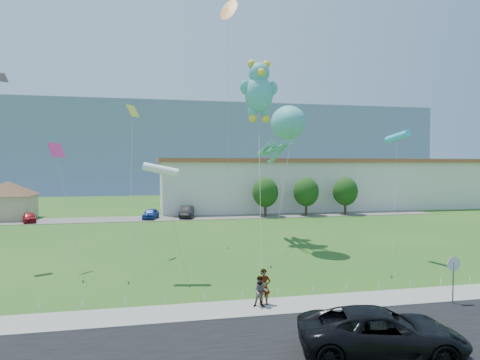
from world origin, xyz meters
The scene contains 25 objects.
ground centered at (0.00, 0.00, 0.00)m, with size 160.00×160.00×0.00m, color #235618.
road centered at (0.00, -8.00, 0.03)m, with size 80.00×8.00×0.06m, color black.
sidewalk centered at (0.00, -2.75, 0.05)m, with size 80.00×2.50×0.10m, color gray.
parking_strip centered at (0.00, 35.00, 0.03)m, with size 70.00×6.00×0.06m, color #59544C.
hill_ridge centered at (0.00, 120.00, 12.50)m, with size 160.00×50.00×25.00m, color slate.
pavilion centered at (-24.00, 38.00, 3.02)m, with size 9.20×9.20×5.00m.
warehouse centered at (26.00, 44.00, 4.12)m, with size 61.00×15.00×8.20m.
stop_sign centered at (9.50, -4.21, 1.87)m, with size 0.80×0.07×2.50m.
rope_fence centered at (0.00, -1.30, 0.25)m, with size 26.05×0.05×0.50m.
tree_near centered at (10.00, 34.00, 3.39)m, with size 3.60×3.60×5.47m.
tree_mid centered at (16.00, 34.00, 3.39)m, with size 3.60×3.60×5.47m.
tree_far centered at (22.00, 34.00, 3.39)m, with size 3.60×3.60×5.47m.
suv centered at (2.70, -8.89, 0.92)m, with size 2.85×6.19×1.72m, color black.
pedestrian_left centered at (-0.11, -2.46, 1.01)m, with size 0.66×0.43×1.81m, color gray.
pedestrian_right centered at (-0.37, -2.79, 0.87)m, with size 0.75×0.58×1.54m, color gray.
parked_car_red centered at (-20.47, 34.14, 0.69)m, with size 1.48×3.68×1.25m, color #A2131B.
parked_car_blue centered at (-5.62, 34.56, 0.74)m, with size 1.61×3.99×1.36m, color #1C3C9C.
parked_car_black centered at (-0.84, 34.83, 0.84)m, with size 1.65×4.73×1.56m, color black.
octopus_kite centered at (5.52, 12.10, 9.87)m, with size 4.46×12.84×12.10m.
teddy_bear_kite centered at (4.24, 15.41, 14.19)m, with size 4.57×12.44×16.91m.
small_kite_pink centered at (-11.84, 7.93, 7.42)m, with size 2.98×5.01×8.66m.
small_kite_white centered at (-5.05, 3.63, 6.86)m, with size 1.83×2.98×7.34m.
small_kite_cyan centered at (12.43, 5.69, 9.24)m, with size 3.47×5.77×9.75m.
small_kite_orange centered at (2.27, 20.12, 22.45)m, with size 2.50×8.62×23.83m.
small_kite_yellow centered at (-7.04, 11.05, 10.09)m, with size 1.29×9.70×11.95m.
Camera 1 is at (-5.77, -23.24, 7.18)m, focal length 32.00 mm.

